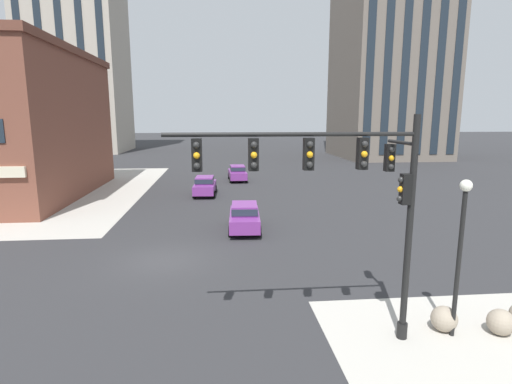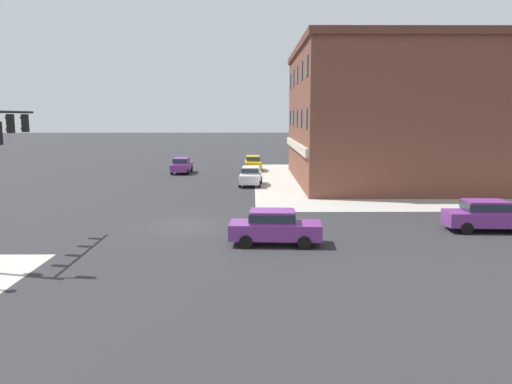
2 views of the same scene
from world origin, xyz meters
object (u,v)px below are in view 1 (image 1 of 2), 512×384
at_px(traffic_signal_main, 351,188).
at_px(street_lamp_corner_near, 461,239).
at_px(car_main_southbound_near, 205,185).
at_px(bollard_sphere_curb_b, 501,322).
at_px(car_main_northbound_far, 237,172).
at_px(bollard_sphere_curb_a, 444,319).
at_px(car_cross_westbound, 244,216).

height_order(traffic_signal_main, street_lamp_corner_near, traffic_signal_main).
distance_m(street_lamp_corner_near, car_main_southbound_near, 25.69).
xyz_separation_m(bollard_sphere_curb_b, street_lamp_corner_near, (-1.56, 0.07, 2.76)).
height_order(bollard_sphere_curb_b, car_main_southbound_near, car_main_southbound_near).
distance_m(bollard_sphere_curb_b, car_main_northbound_far, 32.85).
relative_size(bollard_sphere_curb_a, car_cross_westbound, 0.18).
xyz_separation_m(bollard_sphere_curb_a, street_lamp_corner_near, (0.11, -0.30, 2.76)).
bearing_deg(traffic_signal_main, car_main_southbound_near, 101.95).
distance_m(bollard_sphere_curb_b, car_main_southbound_near, 26.22).
xyz_separation_m(traffic_signal_main, bollard_sphere_curb_b, (5.00, -0.24, -4.37)).
distance_m(traffic_signal_main, bollard_sphere_curb_a, 5.49).
bearing_deg(car_main_northbound_far, traffic_signal_main, -86.73).
height_order(bollard_sphere_curb_a, car_main_southbound_near, car_main_southbound_near).
distance_m(bollard_sphere_curb_b, car_cross_westbound, 14.64).
bearing_deg(street_lamp_corner_near, bollard_sphere_curb_a, 110.49).
xyz_separation_m(car_main_northbound_far, car_cross_westbound, (-0.50, -19.47, 0.00)).
bearing_deg(traffic_signal_main, car_cross_westbound, 100.59).
relative_size(traffic_signal_main, car_main_southbound_near, 1.63).
relative_size(car_main_southbound_near, car_cross_westbound, 1.00).
height_order(car_main_northbound_far, car_cross_westbound, same).
xyz_separation_m(traffic_signal_main, street_lamp_corner_near, (3.44, -0.18, -1.61)).
height_order(traffic_signal_main, car_main_southbound_near, traffic_signal_main).
bearing_deg(traffic_signal_main, bollard_sphere_curb_a, 2.16).
distance_m(bollard_sphere_curb_a, car_main_northbound_far, 32.18).
xyz_separation_m(traffic_signal_main, car_cross_westbound, (-2.32, 12.42, -3.87)).
distance_m(traffic_signal_main, street_lamp_corner_near, 3.80).
xyz_separation_m(street_lamp_corner_near, car_main_northbound_far, (-5.26, 32.06, -2.25)).
relative_size(bollard_sphere_curb_a, bollard_sphere_curb_b, 1.00).
bearing_deg(bollard_sphere_curb_b, car_main_northbound_far, 101.99).
xyz_separation_m(car_main_northbound_far, car_main_southbound_near, (-3.25, -7.93, 0.00)).
xyz_separation_m(street_lamp_corner_near, car_main_southbound_near, (-8.51, 24.13, -2.25)).
xyz_separation_m(bollard_sphere_curb_a, bollard_sphere_curb_b, (1.68, -0.37, 0.00)).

